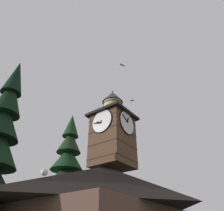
# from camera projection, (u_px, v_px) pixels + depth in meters

# --- Properties ---
(clock_tower) EXTENTS (4.01, 4.01, 8.59)m
(clock_tower) POSITION_uv_depth(u_px,v_px,m) (113.00, 133.00, 20.82)
(clock_tower) COLOR brown
(clock_tower) RESTS_ON building_main
(pine_tree_behind) EXTENTS (6.00, 6.00, 15.18)m
(pine_tree_behind) POSITION_uv_depth(u_px,v_px,m) (64.00, 188.00, 21.83)
(pine_tree_behind) COLOR #473323
(pine_tree_behind) RESTS_ON ground_plane
(moon) EXTENTS (1.54, 1.54, 1.54)m
(moon) POSITION_uv_depth(u_px,v_px,m) (44.00, 172.00, 45.02)
(moon) COLOR silver
(flying_bird_high) EXTENTS (0.62, 0.31, 0.10)m
(flying_bird_high) POSITION_uv_depth(u_px,v_px,m) (122.00, 65.00, 24.30)
(flying_bird_high) COLOR black
(flying_bird_low) EXTENTS (0.25, 0.53, 0.13)m
(flying_bird_low) POSITION_uv_depth(u_px,v_px,m) (132.00, 101.00, 27.02)
(flying_bird_low) COLOR black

